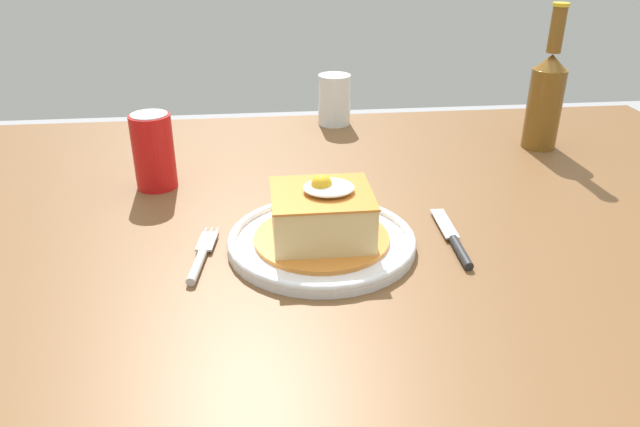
{
  "coord_description": "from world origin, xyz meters",
  "views": [
    {
      "loc": [
        -0.15,
        -0.81,
        1.16
      ],
      "look_at": [
        -0.07,
        -0.08,
        0.79
      ],
      "focal_mm": 34.01,
      "sensor_mm": 36.0,
      "label": 1
    }
  ],
  "objects_px": {
    "fork": "(200,258)",
    "soda_can": "(154,151)",
    "main_plate": "(322,241)",
    "knife": "(456,243)",
    "beer_bottle_amber": "(546,96)",
    "drinking_glass": "(334,103)"
  },
  "relations": [
    {
      "from": "knife",
      "to": "drinking_glass",
      "type": "distance_m",
      "value": 0.56
    },
    {
      "from": "soda_can",
      "to": "main_plate",
      "type": "bearing_deg",
      "value": -42.85
    },
    {
      "from": "beer_bottle_amber",
      "to": "drinking_glass",
      "type": "relative_size",
      "value": 2.53
    },
    {
      "from": "knife",
      "to": "soda_can",
      "type": "bearing_deg",
      "value": 149.56
    },
    {
      "from": "fork",
      "to": "beer_bottle_amber",
      "type": "height_order",
      "value": "beer_bottle_amber"
    },
    {
      "from": "main_plate",
      "to": "fork",
      "type": "bearing_deg",
      "value": -171.55
    },
    {
      "from": "main_plate",
      "to": "fork",
      "type": "xyz_separation_m",
      "value": [
        -0.16,
        -0.02,
        -0.0
      ]
    },
    {
      "from": "main_plate",
      "to": "soda_can",
      "type": "distance_m",
      "value": 0.34
    },
    {
      "from": "main_plate",
      "to": "fork",
      "type": "distance_m",
      "value": 0.16
    },
    {
      "from": "soda_can",
      "to": "beer_bottle_amber",
      "type": "distance_m",
      "value": 0.72
    },
    {
      "from": "drinking_glass",
      "to": "knife",
      "type": "bearing_deg",
      "value": -80.19
    },
    {
      "from": "main_plate",
      "to": "beer_bottle_amber",
      "type": "distance_m",
      "value": 0.58
    },
    {
      "from": "fork",
      "to": "beer_bottle_amber",
      "type": "relative_size",
      "value": 0.53
    },
    {
      "from": "fork",
      "to": "knife",
      "type": "height_order",
      "value": "same"
    },
    {
      "from": "beer_bottle_amber",
      "to": "fork",
      "type": "bearing_deg",
      "value": -149.23
    },
    {
      "from": "main_plate",
      "to": "drinking_glass",
      "type": "xyz_separation_m",
      "value": [
        0.08,
        0.53,
        0.04
      ]
    },
    {
      "from": "knife",
      "to": "soda_can",
      "type": "height_order",
      "value": "soda_can"
    },
    {
      "from": "fork",
      "to": "main_plate",
      "type": "bearing_deg",
      "value": 8.45
    },
    {
      "from": "main_plate",
      "to": "beer_bottle_amber",
      "type": "relative_size",
      "value": 0.95
    },
    {
      "from": "knife",
      "to": "beer_bottle_amber",
      "type": "bearing_deg",
      "value": 52.77
    },
    {
      "from": "knife",
      "to": "drinking_glass",
      "type": "relative_size",
      "value": 1.58
    },
    {
      "from": "fork",
      "to": "soda_can",
      "type": "distance_m",
      "value": 0.27
    }
  ]
}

